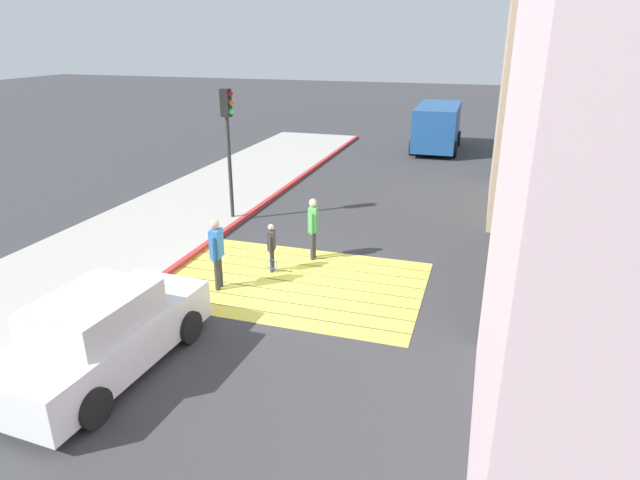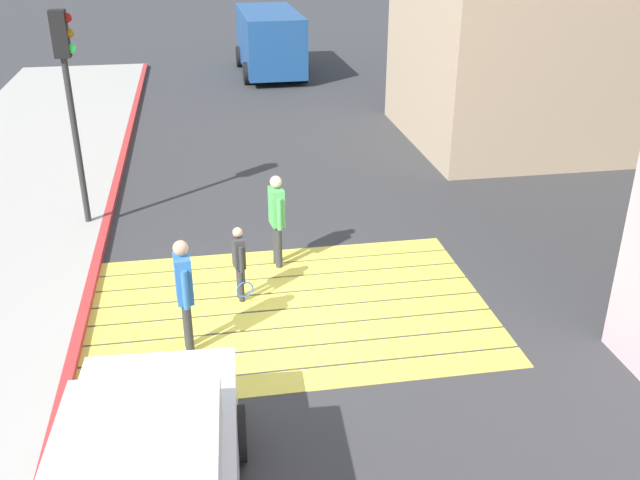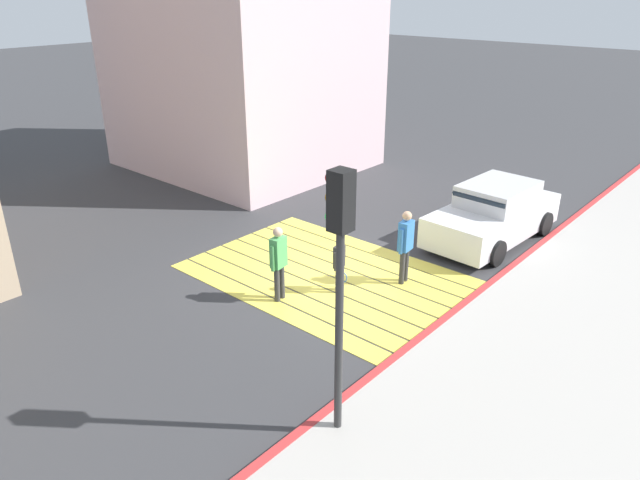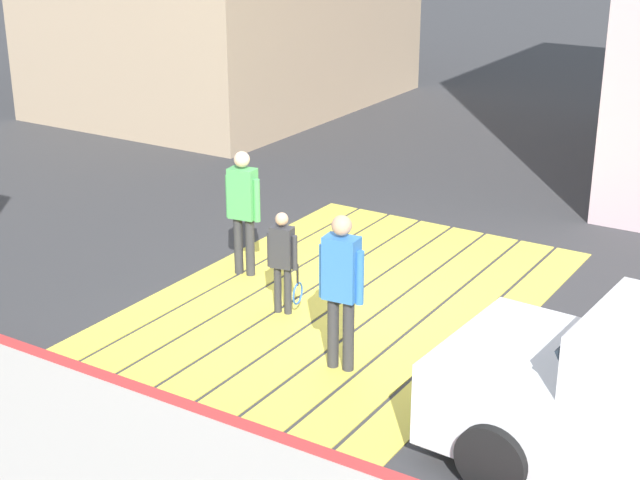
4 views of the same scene
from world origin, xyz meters
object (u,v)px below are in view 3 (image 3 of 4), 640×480
Objects in this scene: car_parked_near_curb at (493,214)px; pedestrian_adult_trailing at (405,242)px; traffic_light_corner at (339,255)px; pedestrian_adult_lead at (279,259)px; pedestrian_child_with_racket at (339,262)px.

pedestrian_adult_trailing is (0.40, 3.67, 0.30)m from car_parked_near_curb.
traffic_light_corner is 4.75m from pedestrian_adult_lead.
pedestrian_adult_lead is at bearing 71.95° from car_parked_near_curb.
pedestrian_child_with_racket is at bearing -123.21° from pedestrian_adult_lead.
pedestrian_adult_lead reaches higher than pedestrian_child_with_racket.
pedestrian_adult_trailing is at bearing 83.77° from car_parked_near_curb.
traffic_light_corner is at bearing 100.50° from car_parked_near_curb.
car_parked_near_curb is at bearing -108.05° from pedestrian_adult_lead.
traffic_light_corner is at bearing 128.80° from pedestrian_child_with_racket.
traffic_light_corner is 3.23× the size of pedestrian_child_with_racket.
traffic_light_corner is 5.60m from pedestrian_adult_trailing.
traffic_light_corner is (-1.58, 8.51, 2.30)m from car_parked_near_curb.
pedestrian_adult_trailing reaches higher than car_parked_near_curb.
pedestrian_adult_lead is (3.58, -2.37, -2.03)m from traffic_light_corner.
pedestrian_adult_trailing is at bearing -122.71° from pedestrian_child_with_racket.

